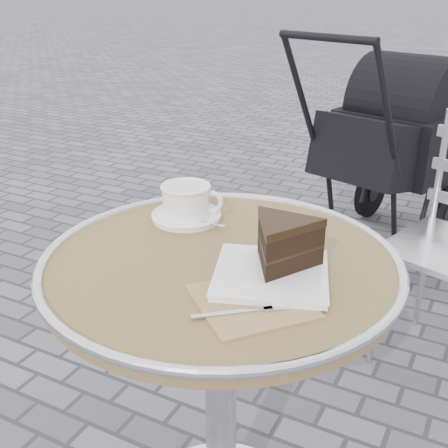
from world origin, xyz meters
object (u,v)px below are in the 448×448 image
at_px(cafe_table, 221,328).
at_px(cappuccino_set, 187,204).
at_px(cake_plate_set, 280,250).
at_px(baby_stroller, 391,151).

relative_size(cafe_table, cappuccino_set, 4.02).
relative_size(cafe_table, cake_plate_set, 2.06).
height_order(cafe_table, cappuccino_set, cappuccino_set).
xyz_separation_m(cafe_table, baby_stroller, (-0.03, 1.82, -0.09)).
distance_m(cafe_table, baby_stroller, 1.82).
relative_size(cappuccino_set, baby_stroller, 0.17).
distance_m(cappuccino_set, baby_stroller, 1.71).
bearing_deg(cappuccino_set, cafe_table, -62.70).
xyz_separation_m(cafe_table, cappuccino_set, (-0.16, 0.14, 0.20)).
relative_size(cafe_table, baby_stroller, 0.67).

